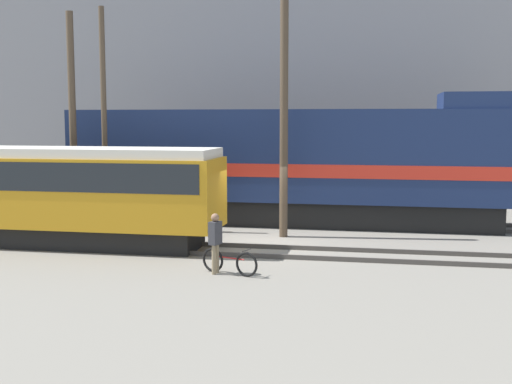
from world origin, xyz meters
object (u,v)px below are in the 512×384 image
bicycle (230,262)px  freight_locomotive (292,164)px  utility_pole_left (73,122)px  utility_pole_center (104,120)px  person (215,237)px  streetcar (47,189)px  utility_pole_right (284,108)px

bicycle → freight_locomotive: bearing=86.8°
utility_pole_left → utility_pole_center: 1.25m
person → streetcar: bearing=156.1°
bicycle → utility_pole_right: size_ratio=0.18×
streetcar → freight_locomotive: bearing=38.7°
bicycle → utility_pole_left: size_ratio=0.21×
utility_pole_left → utility_pole_right: size_ratio=0.89×
bicycle → utility_pole_center: 9.21m
streetcar → utility_pole_right: (7.45, 2.94, 2.69)m
utility_pole_left → streetcar: bearing=-80.6°
freight_locomotive → bicycle: size_ratio=10.52×
person → utility_pole_left: utility_pole_left is taller
streetcar → utility_pole_center: utility_pole_center is taller
freight_locomotive → person: freight_locomotive is taller
freight_locomotive → utility_pole_left: utility_pole_left is taller
person → utility_pole_left: size_ratio=0.20×
streetcar → bicycle: streetcar is taller
streetcar → bicycle: size_ratio=6.98×
utility_pole_left → utility_pole_right: bearing=0.0°
freight_locomotive → streetcar: (-7.34, -5.87, -0.54)m
freight_locomotive → utility_pole_left: size_ratio=2.17×
utility_pole_left → utility_pole_center: size_ratio=0.98×
freight_locomotive → person: (-0.87, -8.75, -1.39)m
freight_locomotive → person: 8.90m
utility_pole_center → streetcar: bearing=-104.6°
freight_locomotive → utility_pole_right: bearing=-87.8°
streetcar → utility_pole_right: bearing=21.5°
person → utility_pole_right: 6.87m
bicycle → utility_pole_center: bearing=136.4°
person → utility_pole_left: (-6.95, 5.81, 3.04)m
utility_pole_center → utility_pole_right: utility_pole_right is taller
bicycle → person: person is taller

